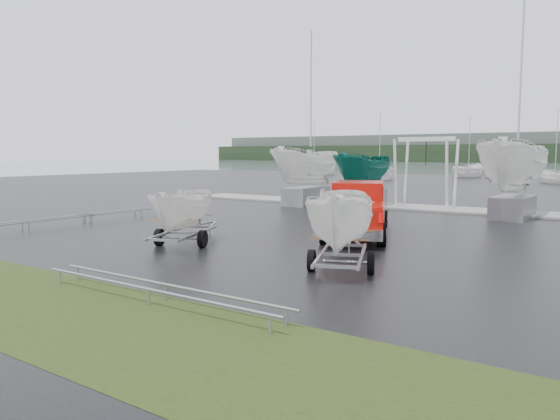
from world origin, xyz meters
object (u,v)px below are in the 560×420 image
Objects in this scene: pickup_truck at (357,208)px; trailer_hitched at (343,170)px; boat_hoist at (426,162)px; trailer_parked at (182,177)px.

trailer_hitched is (2.64, -6.07, 1.69)m from pickup_truck.
pickup_truck is 1.59× the size of boat_hoist.
trailer_hitched is at bearing -90.00° from pickup_truck.
trailer_parked is (-3.84, -5.66, 1.32)m from pickup_truck.
pickup_truck is 1.28× the size of trailer_hitched.
trailer_parked is at bearing -97.87° from boat_hoist.
boat_hoist reaches higher than pickup_truck.
pickup_truck is 6.84m from trailer_hitched.
trailer_parked is 17.16m from boat_hoist.
trailer_hitched reaches higher than pickup_truck.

